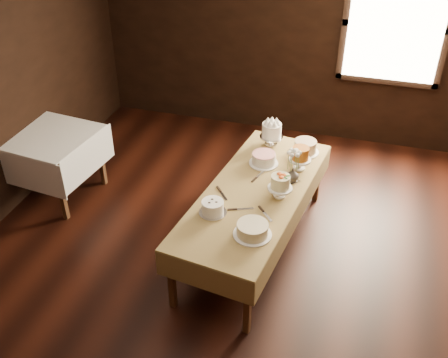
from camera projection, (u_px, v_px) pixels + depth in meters
floor at (218, 272)px, 5.02m from camera, size 5.00×6.00×0.01m
wall_back at (287, 32)px, 6.62m from camera, size 5.00×0.02×2.80m
window at (396, 27)px, 6.15m from camera, size 1.10×0.05×1.30m
display_table at (255, 195)px, 4.97m from camera, size 1.17×2.33×0.69m
side_table at (50, 142)px, 5.73m from camera, size 1.01×1.01×0.77m
cake_meringue at (271, 135)px, 5.59m from camera, size 0.25×0.25×0.27m
cake_speckled at (305, 147)px, 5.49m from camera, size 0.32×0.32×0.14m
cake_lattice at (264, 159)px, 5.31m from camera, size 0.32×0.32×0.11m
cake_caramel at (300, 159)px, 5.20m from camera, size 0.23×0.23×0.26m
cake_flowers at (280, 187)px, 4.81m from camera, size 0.25×0.25×0.24m
cake_swirl at (213, 208)px, 4.62m from camera, size 0.25×0.25×0.13m
cake_cream at (252, 230)px, 4.38m from camera, size 0.33×0.33×0.12m
cake_server_a at (245, 209)px, 4.71m from camera, size 0.23×0.12×0.01m
cake_server_b at (268, 217)px, 4.61m from camera, size 0.18×0.20×0.01m
cake_server_c at (260, 174)px, 5.17m from camera, size 0.09×0.24×0.01m
cake_server_d at (294, 183)px, 5.05m from camera, size 0.17×0.20×0.01m
cake_server_e at (224, 196)px, 4.87m from camera, size 0.17×0.20×0.01m
flower_vase at (292, 175)px, 5.05m from camera, size 0.16×0.16×0.14m
flower_bouquet at (294, 158)px, 4.95m from camera, size 0.14×0.14×0.20m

